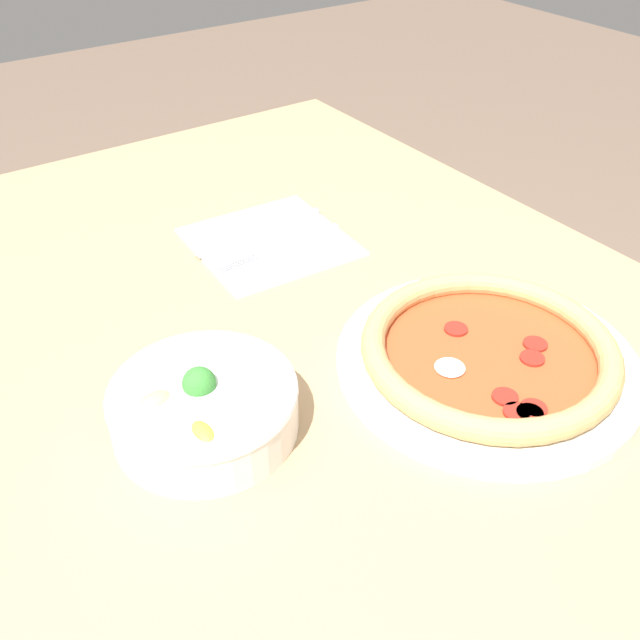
# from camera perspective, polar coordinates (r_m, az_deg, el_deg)

# --- Properties ---
(dining_table) EXTENTS (1.36, 0.85, 0.77)m
(dining_table) POSITION_cam_1_polar(r_m,az_deg,el_deg) (0.85, 1.97, -8.26)
(dining_table) COLOR tan
(dining_table) RESTS_ON ground_plane
(pizza) EXTENTS (0.32, 0.32, 0.04)m
(pizza) POSITION_cam_1_polar(r_m,az_deg,el_deg) (0.77, 13.32, -2.68)
(pizza) COLOR white
(pizza) RESTS_ON dining_table
(bowl) EXTENTS (0.18, 0.18, 0.07)m
(bowl) POSITION_cam_1_polar(r_m,az_deg,el_deg) (0.68, -9.25, -6.73)
(bowl) COLOR white
(bowl) RESTS_ON dining_table
(napkin) EXTENTS (0.21, 0.21, 0.00)m
(napkin) POSITION_cam_1_polar(r_m,az_deg,el_deg) (0.98, -4.05, 6.28)
(napkin) COLOR white
(napkin) RESTS_ON dining_table
(fork) EXTENTS (0.02, 0.19, 0.00)m
(fork) POSITION_cam_1_polar(r_m,az_deg,el_deg) (0.95, -3.03, 5.79)
(fork) COLOR silver
(fork) RESTS_ON napkin
(knife) EXTENTS (0.03, 0.20, 0.01)m
(knife) POSITION_cam_1_polar(r_m,az_deg,el_deg) (1.00, -4.38, 7.19)
(knife) COLOR silver
(knife) RESTS_ON napkin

